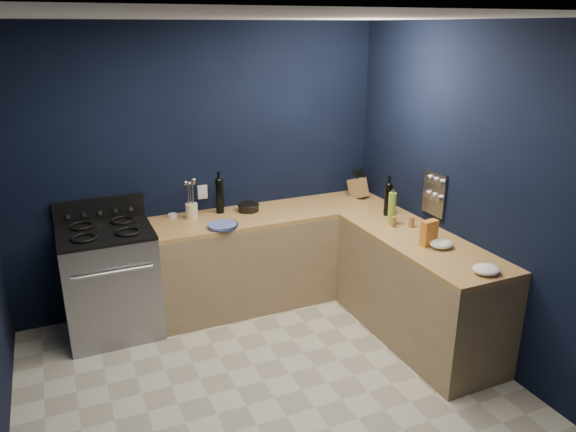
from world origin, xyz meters
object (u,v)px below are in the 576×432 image
plate_stack (222,226)px  knife_block (358,188)px  gas_range (111,284)px  utensil_crock (192,211)px  crouton_bag (429,233)px

plate_stack → knife_block: knife_block is taller
gas_range → utensil_crock: 0.94m
utensil_crock → gas_range: bearing=-169.4°
knife_block → plate_stack: bearing=175.2°
crouton_bag → plate_stack: bearing=132.3°
gas_range → utensil_crock: bearing=10.6°
gas_range → utensil_crock: size_ratio=6.70×
gas_range → crouton_bag: (2.33, -1.25, 0.54)m
gas_range → knife_block: 2.54m
utensil_crock → knife_block: bearing=-1.9°
knife_block → crouton_bag: size_ratio=0.94×
plate_stack → knife_block: (1.53, 0.29, 0.08)m
utensil_crock → knife_block: 1.71m
knife_block → crouton_bag: 1.35m
gas_range → plate_stack: (0.95, -0.20, 0.46)m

